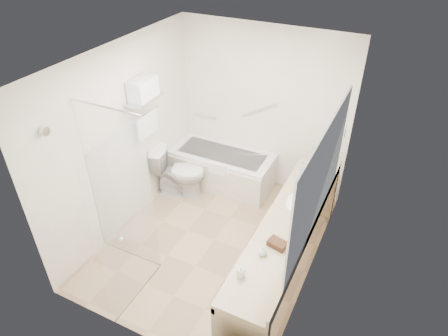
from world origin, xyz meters
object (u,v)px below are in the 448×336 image
at_px(bathtub, 222,168).
at_px(toilet, 180,172).
at_px(water_bottle_left, 300,175).
at_px(vanity_counter, 287,236).
at_px(amenity_basket, 277,244).

relative_size(bathtub, toilet, 2.01).
xyz_separation_m(bathtub, water_bottle_left, (1.40, -0.57, 0.66)).
distance_m(vanity_counter, amenity_basket, 0.47).
bearing_deg(toilet, vanity_counter, -130.43).
height_order(toilet, amenity_basket, amenity_basket).
height_order(toilet, water_bottle_left, water_bottle_left).
distance_m(bathtub, vanity_counter, 2.09).
bearing_deg(bathtub, vanity_counter, -42.35).
distance_m(vanity_counter, toilet, 2.16).
xyz_separation_m(bathtub, vanity_counter, (1.52, -1.39, 0.36)).
bearing_deg(water_bottle_left, bathtub, 157.66).
bearing_deg(amenity_basket, water_bottle_left, 96.42).
distance_m(bathtub, toilet, 0.71).
relative_size(bathtub, amenity_basket, 8.27).
relative_size(amenity_basket, water_bottle_left, 1.03).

